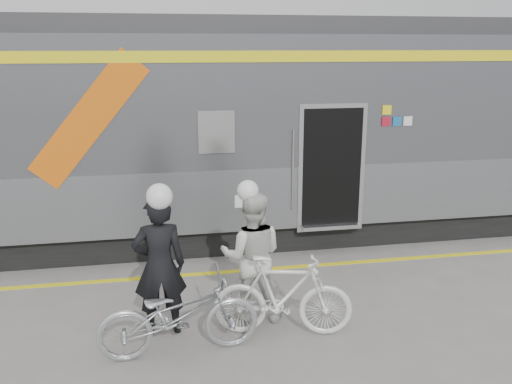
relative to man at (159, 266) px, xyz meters
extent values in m
plane|color=slate|center=(0.90, -0.39, -0.92)|extent=(90.00, 90.00, 0.00)
cube|color=black|center=(0.81, 3.81, -0.67)|extent=(24.00, 2.70, 0.50)
cube|color=#9EA0A5|center=(0.81, 3.81, 0.13)|extent=(24.00, 3.00, 1.10)
cube|color=slate|center=(0.81, 3.81, 1.78)|extent=(24.00, 3.00, 2.20)
cube|color=#38383A|center=(0.81, 3.81, 3.03)|extent=(24.00, 2.64, 0.30)
cube|color=yellow|center=(0.81, 2.30, 2.53)|extent=(24.00, 0.02, 0.18)
cube|color=orange|center=(-0.99, 2.29, 1.58)|extent=(1.96, 0.01, 2.19)
cube|color=black|center=(1.01, 2.30, 1.33)|extent=(0.55, 0.02, 0.65)
cube|color=black|center=(3.01, 2.51, 0.63)|extent=(1.05, 0.45, 2.10)
cube|color=silver|center=(3.01, 2.29, 0.63)|extent=(1.20, 0.02, 2.25)
cylinder|color=silver|center=(2.31, 2.28, 0.63)|extent=(0.04, 0.04, 1.40)
cube|color=silver|center=(3.01, 2.26, -0.40)|extent=(1.05, 0.25, 0.06)
cube|color=yellow|center=(3.96, 2.29, 1.63)|extent=(0.16, 0.01, 0.16)
cube|color=#A81328|center=(3.96, 2.29, 1.43)|extent=(0.16, 0.01, 0.16)
cube|color=#18619E|center=(4.16, 2.29, 1.43)|extent=(0.16, 0.01, 0.16)
cube|color=silver|center=(4.36, 2.29, 1.43)|extent=(0.16, 0.01, 0.16)
cube|color=silver|center=(1.41, 2.29, 0.13)|extent=(0.22, 0.01, 0.22)
cube|color=yellow|center=(0.90, 1.76, -0.92)|extent=(24.00, 0.12, 0.01)
imported|color=black|center=(0.00, 0.00, 0.00)|extent=(0.70, 0.49, 1.85)
imported|color=#B1B5B9|center=(0.20, -0.55, -0.42)|extent=(1.98, 0.81, 1.02)
imported|color=silver|center=(1.23, 0.20, -0.04)|extent=(0.99, 0.85, 1.77)
imported|color=silver|center=(1.53, -0.35, -0.39)|extent=(1.86, 0.89, 1.08)
sphere|color=white|center=(0.00, 0.00, 1.08)|extent=(0.32, 0.32, 0.32)
sphere|color=white|center=(1.23, 0.20, 0.99)|extent=(0.28, 0.28, 0.28)
camera|label=1|loc=(0.03, -6.48, 2.69)|focal=38.00mm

